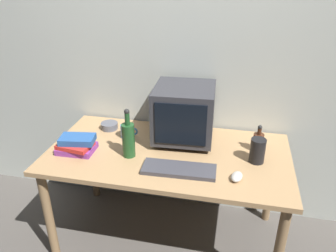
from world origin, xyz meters
TOP-DOWN VIEW (x-y plane):
  - ground_plane at (0.00, 0.00)m, footprint 6.00×6.00m
  - back_wall at (0.00, 0.46)m, footprint 4.00×0.08m
  - desk at (0.00, 0.00)m, footprint 1.51×0.80m
  - crt_monitor at (0.07, 0.18)m, footprint 0.40×0.41m
  - keyboard at (0.11, -0.20)m, footprint 0.43×0.17m
  - computer_mouse at (0.43, -0.21)m, footprint 0.08×0.11m
  - bottle_tall at (-0.22, -0.10)m, footprint 0.08×0.08m
  - bottle_short at (0.55, 0.13)m, footprint 0.07×0.07m
  - book_stack at (-0.56, -0.12)m, footprint 0.24×0.18m
  - mug at (-0.31, 0.13)m, footprint 0.12×0.08m
  - cd_spindle at (-0.48, 0.22)m, footprint 0.12×0.12m
  - metal_canister at (0.54, 0.00)m, footprint 0.09×0.09m

SIDE VIEW (x-z plane):
  - ground_plane at x=0.00m, z-range 0.00..0.00m
  - desk at x=0.00m, z-range 0.27..0.98m
  - keyboard at x=0.11m, z-range 0.70..0.73m
  - computer_mouse at x=0.43m, z-range 0.70..0.74m
  - cd_spindle at x=-0.48m, z-range 0.70..0.75m
  - mug at x=-0.31m, z-range 0.70..0.79m
  - book_stack at x=-0.56m, z-range 0.70..0.80m
  - bottle_short at x=0.55m, z-range 0.68..0.86m
  - metal_canister at x=0.54m, z-range 0.70..0.85m
  - bottle_tall at x=-0.22m, z-range 0.67..0.98m
  - crt_monitor at x=0.07m, z-range 0.71..1.08m
  - back_wall at x=0.00m, z-range 0.00..2.50m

